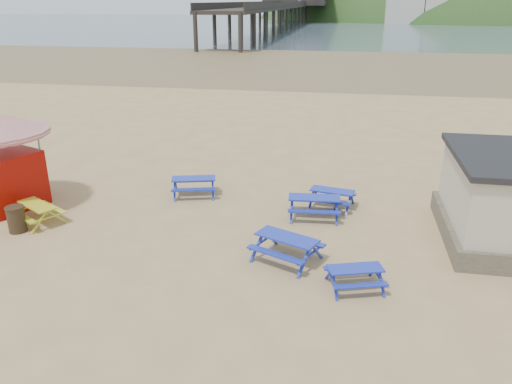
% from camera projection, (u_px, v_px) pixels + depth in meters
% --- Properties ---
extents(ground, '(400.00, 400.00, 0.00)m').
position_uv_depth(ground, '(252.00, 232.00, 18.30)').
color(ground, tan).
rests_on(ground, ground).
extents(wet_sand, '(400.00, 400.00, 0.00)m').
position_uv_depth(wet_sand, '(327.00, 61.00, 68.76)').
color(wet_sand, olive).
rests_on(wet_sand, ground).
extents(sea, '(400.00, 400.00, 0.00)m').
position_uv_depth(sea, '(343.00, 24.00, 174.26)').
color(sea, '#4C5F6D').
rests_on(sea, ground).
extents(picnic_table_blue_a, '(2.21, 1.96, 0.79)m').
position_uv_depth(picnic_table_blue_a, '(194.00, 186.00, 21.65)').
color(picnic_table_blue_a, '#230EB4').
rests_on(picnic_table_blue_a, ground).
extents(picnic_table_blue_b, '(2.01, 1.74, 0.74)m').
position_uv_depth(picnic_table_blue_b, '(332.00, 198.00, 20.41)').
color(picnic_table_blue_b, '#230EB4').
rests_on(picnic_table_blue_b, ground).
extents(picnic_table_blue_c, '(2.11, 1.75, 0.83)m').
position_uv_depth(picnic_table_blue_c, '(314.00, 207.00, 19.44)').
color(picnic_table_blue_c, '#230EB4').
rests_on(picnic_table_blue_c, ground).
extents(picnic_table_blue_d, '(2.53, 2.33, 0.85)m').
position_uv_depth(picnic_table_blue_d, '(287.00, 248.00, 16.17)').
color(picnic_table_blue_d, '#230EB4').
rests_on(picnic_table_blue_d, ground).
extents(picnic_table_blue_e, '(1.92, 1.72, 0.67)m').
position_uv_depth(picnic_table_blue_e, '(355.00, 278.00, 14.64)').
color(picnic_table_blue_e, '#230EB4').
rests_on(picnic_table_blue_e, ground).
extents(picnic_table_yellow, '(2.26, 2.14, 0.75)m').
position_uv_depth(picnic_table_yellow, '(38.00, 213.00, 18.96)').
color(picnic_table_yellow, '#C5D02B').
rests_on(picnic_table_yellow, ground).
extents(litter_bin, '(0.67, 0.67, 0.98)m').
position_uv_depth(litter_bin, '(16.00, 219.00, 18.17)').
color(litter_bin, '#392619').
rests_on(litter_bin, ground).
extents(pier, '(24.00, 220.00, 39.29)m').
position_uv_depth(pier, '(295.00, 7.00, 182.87)').
color(pier, black).
rests_on(pier, ground).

